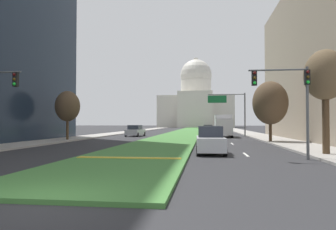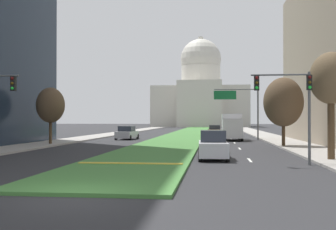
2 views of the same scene
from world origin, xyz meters
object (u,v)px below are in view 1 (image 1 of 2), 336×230
traffic_light_near_right (292,92)px  street_tree_right_near (325,76)px  overhead_guide_sign (231,105)px  box_truck_delivery (223,125)px  sedan_lead_stopped (210,141)px  sedan_distant (208,130)px  street_tree_left_mid (68,106)px  capitol_building (196,103)px  street_tree_right_mid (270,103)px  sedan_midblock (135,131)px

traffic_light_near_right → street_tree_right_near: bearing=39.1°
overhead_guide_sign → box_truck_delivery: overhead_guide_sign is taller
traffic_light_near_right → sedan_lead_stopped: traffic_light_near_right is taller
traffic_light_near_right → overhead_guide_sign: size_ratio=0.80×
overhead_guide_sign → box_truck_delivery: 3.68m
sedan_distant → street_tree_left_mid: bearing=-124.0°
capitol_building → overhead_guide_sign: 91.37m
street_tree_right_near → sedan_distant: (-6.91, 37.01, -4.16)m
street_tree_left_mid → street_tree_right_mid: size_ratio=0.89×
traffic_light_near_right → box_truck_delivery: size_ratio=0.81×
street_tree_left_mid → street_tree_right_mid: bearing=-0.9°
street_tree_right_near → sedan_lead_stopped: street_tree_right_near is taller
street_tree_right_near → street_tree_left_mid: street_tree_right_near is taller
capitol_building → street_tree_left_mid: 104.88m
street_tree_left_mid → box_truck_delivery: bearing=32.2°
capitol_building → traffic_light_near_right: (8.96, -119.27, -6.95)m
sedan_midblock → box_truck_delivery: (13.07, -0.63, 0.88)m
street_tree_right_mid → sedan_midblock: (-17.24, 12.42, -3.32)m
street_tree_right_mid → box_truck_delivery: (-4.17, 11.79, -2.44)m
traffic_light_near_right → street_tree_right_mid: (1.90, 14.89, 0.33)m
traffic_light_near_right → sedan_distant: traffic_light_near_right is taller
street_tree_left_mid → sedan_midblock: size_ratio=1.19×
sedan_lead_stopped → box_truck_delivery: box_truck_delivery is taller
overhead_guide_sign → street_tree_right_near: bearing=-82.2°
street_tree_left_mid → box_truck_delivery: (18.16, 11.43, -2.25)m
traffic_light_near_right → box_truck_delivery: 26.86m
street_tree_right_mid → sedan_midblock: size_ratio=1.34×
capitol_building → street_tree_right_mid: bearing=-84.1°
overhead_guide_sign → street_tree_right_mid: bearing=-77.8°
sedan_distant → sedan_midblock: bearing=-133.0°
street_tree_right_near → street_tree_right_mid: (-0.68, 12.79, -0.82)m
overhead_guide_sign → sedan_distant: size_ratio=1.43×
traffic_light_near_right → box_truck_delivery: bearing=94.9°
capitol_building → sedan_distant: 80.91m
traffic_light_near_right → sedan_midblock: size_ratio=1.09×
overhead_guide_sign → sedan_midblock: size_ratio=1.36×
sedan_midblock → capitol_building: bearing=86.0°
street_tree_right_near → street_tree_left_mid: 26.53m
box_truck_delivery → street_tree_right_near: bearing=-78.8°
street_tree_right_near → sedan_lead_stopped: size_ratio=1.47×
street_tree_right_mid → sedan_lead_stopped: size_ratio=1.42×
traffic_light_near_right → street_tree_right_mid: size_ratio=0.81×
street_tree_right_mid → sedan_distant: bearing=104.4°
sedan_lead_stopped → sedan_distant: (0.17, 36.20, -0.07)m
capitol_building → traffic_light_near_right: 119.81m
box_truck_delivery → street_tree_right_mid: bearing=-70.5°
street_tree_left_mid → sedan_midblock: 13.46m
capitol_building → overhead_guide_sign: size_ratio=4.94×
capitol_building → box_truck_delivery: (6.68, -92.60, -9.07)m
capitol_building → sedan_lead_stopped: 116.87m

